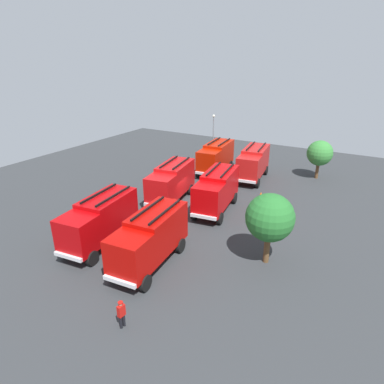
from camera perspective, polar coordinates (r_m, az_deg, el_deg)
ground_plane at (r=32.79m, az=0.00°, el=-2.26°), size 56.98×56.98×0.00m
fire_truck_0 at (r=41.64m, az=4.19°, el=6.25°), size 7.39×3.27×3.88m
fire_truck_1 at (r=33.06m, az=-3.64°, el=1.94°), size 7.50×3.68×3.88m
fire_truck_2 at (r=26.23m, az=-15.78°, el=-4.58°), size 7.43×3.40×3.88m
fire_truck_3 at (r=39.83m, az=10.67°, el=5.17°), size 7.45×3.49×3.88m
fire_truck_4 at (r=30.94m, az=4.33°, el=0.46°), size 7.47×3.58×3.88m
fire_truck_5 at (r=23.02m, az=-7.35°, el=-7.84°), size 7.39×3.27×3.88m
firefighter_0 at (r=29.13m, az=-19.95°, el=-4.88°), size 0.46×0.33×1.76m
firefighter_1 at (r=19.11m, az=-12.21°, el=-19.96°), size 0.45×0.29×1.69m
firefighter_2 at (r=44.28m, az=10.65°, el=5.37°), size 0.42×0.48×1.79m
firefighter_3 at (r=29.97m, az=-3.09°, el=-2.62°), size 0.48×0.42×1.80m
tree_0 at (r=42.04m, az=21.41°, el=6.31°), size 3.01×3.01×4.66m
tree_1 at (r=23.02m, az=13.44°, el=-4.41°), size 3.39×3.39×5.25m
traffic_cone_0 at (r=43.46m, az=1.66°, el=4.42°), size 0.39×0.39×0.56m
traffic_cone_1 at (r=34.97m, az=11.92°, el=-0.54°), size 0.48×0.48×0.68m
lamppost at (r=47.37m, az=3.75°, el=10.21°), size 0.36×0.36×6.35m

